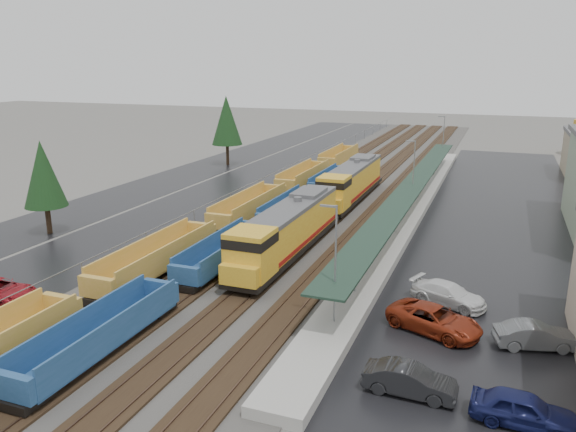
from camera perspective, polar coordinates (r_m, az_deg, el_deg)
name	(u,v)px	position (r m, az deg, el deg)	size (l,w,h in m)	color
ballast_strip	(350,188)	(74.28, 6.34, 2.86)	(20.00, 160.00, 0.08)	#302D2B
trackbed	(350,187)	(74.25, 6.34, 2.95)	(14.60, 160.00, 0.22)	black
west_parking_lot	(247,180)	(79.27, -4.22, 3.68)	(10.00, 160.00, 0.02)	black
west_road	(185,175)	(83.93, -10.44, 4.12)	(9.00, 160.00, 0.02)	black
east_commuter_lot	(503,222)	(62.35, 21.04, -0.53)	(16.00, 100.00, 0.02)	black
station_platform	(411,207)	(62.76, 12.43, 0.93)	(3.00, 80.00, 8.00)	#9E9B93
chainlink_fence	(279,173)	(75.40, -0.94, 4.35)	(0.08, 160.04, 2.02)	gray
tree_west_near	(43,174)	(57.69, -23.61, 3.93)	(3.96, 3.96, 9.00)	#332316
tree_west_far	(227,120)	(90.59, -6.26, 9.64)	(4.84, 4.84, 11.00)	#332316
locomotive_lead	(286,231)	(46.64, -0.17, -1.51)	(3.06, 20.18, 4.57)	black
locomotive_trail	(351,182)	(66.08, 6.40, 3.42)	(3.06, 20.18, 4.57)	black
well_string_yellow	(210,230)	(51.57, -7.88, -1.43)	(2.75, 100.26, 2.44)	#B69232
well_string_blue	(173,287)	(39.39, -11.59, -7.11)	(2.49, 88.63, 2.21)	navy
parked_car_east_a	(410,380)	(29.51, 12.28, -16.01)	(4.61, 1.61, 1.52)	black
parked_car_east_b	(434,320)	(35.87, 14.65, -10.16)	(5.80, 2.68, 1.61)	maroon
parked_car_east_c	(449,294)	(39.93, 16.00, -7.67)	(5.17, 2.10, 1.50)	silver
parked_car_east_d	(523,410)	(28.84, 22.80, -17.68)	(4.64, 1.87, 1.58)	#131849
parked_car_east_e	(536,336)	(35.91, 23.86, -11.09)	(4.58, 1.60, 1.51)	#535558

